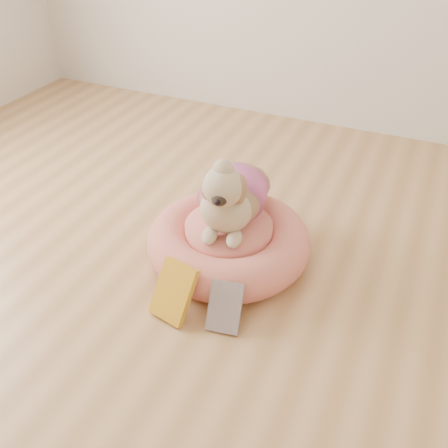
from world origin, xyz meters
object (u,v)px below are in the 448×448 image
at_px(dog, 231,182).
at_px(book_yellow, 174,291).
at_px(book_white, 225,307).
at_px(pet_bed, 229,242).

relative_size(dog, book_yellow, 2.18).
bearing_deg(book_yellow, book_white, 19.08).
height_order(pet_bed, book_white, pet_bed).
relative_size(pet_bed, dog, 1.41).
bearing_deg(pet_bed, dog, 101.28).
bearing_deg(book_white, pet_bed, 102.23).
xyz_separation_m(pet_bed, book_yellow, (-0.06, -0.39, 0.02)).
bearing_deg(book_white, book_yellow, 177.43).
height_order(dog, book_yellow, dog).
relative_size(book_yellow, book_white, 1.20).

